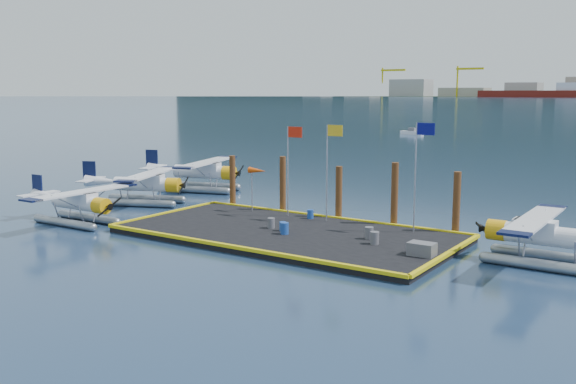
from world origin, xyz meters
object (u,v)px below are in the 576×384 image
(drum_4, at_px, (369,233))
(piling_4, at_px, (456,205))
(piling_3, at_px, (394,196))
(drum_5, at_px, (310,214))
(flagpole_red, at_px, (290,157))
(seaplane_c, at_px, (203,174))
(piling_1, at_px, (283,186))
(drum_3, at_px, (284,228))
(drum_2, at_px, (375,238))
(flagpole_yellow, at_px, (330,158))
(piling_0, at_px, (233,183))
(windsock, at_px, (257,172))
(flagpole_blue, at_px, (419,161))
(drum_0, at_px, (271,223))
(crate, at_px, (422,249))
(seaplane_a, at_px, (79,205))
(seaplane_b, at_px, (145,186))
(seaplane_d, at_px, (542,238))
(drum_1, at_px, (283,226))
(piling_2, at_px, (339,195))

(drum_4, xyz_separation_m, piling_4, (3.40, 4.68, 1.25))
(drum_4, relative_size, piling_3, 0.16)
(drum_5, bearing_deg, flagpole_red, -176.63)
(seaplane_c, xyz_separation_m, drum_5, (15.27, -6.80, -0.83))
(piling_1, relative_size, piling_3, 0.98)
(drum_3, bearing_deg, piling_4, 37.87)
(drum_2, distance_m, piling_3, 5.95)
(flagpole_yellow, bearing_deg, piling_0, 170.14)
(drum_4, distance_m, windsock, 10.87)
(piling_3, bearing_deg, flagpole_blue, -36.07)
(drum_0, bearing_deg, piling_3, 43.54)
(drum_5, height_order, piling_3, piling_3)
(drum_0, distance_m, piling_4, 11.17)
(piling_0, bearing_deg, crate, -20.37)
(seaplane_a, xyz_separation_m, seaplane_b, (-1.96, 7.75, 0.11))
(seaplane_c, height_order, drum_3, seaplane_c)
(piling_1, height_order, piling_3, piling_3)
(drum_2, distance_m, flagpole_red, 9.82)
(seaplane_a, distance_m, seaplane_b, 8.00)
(seaplane_b, bearing_deg, drum_3, 53.19)
(windsock, distance_m, piling_0, 4.02)
(seaplane_b, relative_size, drum_0, 14.19)
(drum_5, height_order, crate, crate)
(drum_2, distance_m, crate, 3.23)
(seaplane_d, xyz_separation_m, windsock, (-19.18, 1.93, 1.84))
(seaplane_a, relative_size, seaplane_b, 0.94)
(piling_1, bearing_deg, drum_5, -25.13)
(seaplane_d, xyz_separation_m, drum_1, (-14.33, -2.11, -0.71))
(drum_4, xyz_separation_m, windsock, (-10.12, 3.08, 2.48))
(flagpole_blue, relative_size, piling_4, 1.62)
(seaplane_a, bearing_deg, drum_1, 107.17)
(seaplane_b, height_order, crate, seaplane_b)
(piling_2, bearing_deg, windsock, -163.85)
(seaplane_c, bearing_deg, piling_1, 50.31)
(seaplane_a, height_order, drum_4, seaplane_a)
(seaplane_a, height_order, crate, seaplane_a)
(drum_1, distance_m, flagpole_blue, 8.92)
(drum_0, relative_size, flagpole_blue, 0.10)
(drum_4, relative_size, piling_0, 0.17)
(seaplane_d, height_order, crate, seaplane_d)
(drum_0, bearing_deg, seaplane_b, 167.31)
(windsock, bearing_deg, drum_0, -44.80)
(flagpole_blue, relative_size, piling_3, 1.51)
(seaplane_c, height_order, piling_0, piling_0)
(piling_1, bearing_deg, flagpole_blue, -8.51)
(drum_3, bearing_deg, crate, -1.32)
(drum_1, distance_m, drum_5, 4.18)
(flagpole_blue, distance_m, piling_0, 15.51)
(drum_0, xyz_separation_m, windsock, (-3.84, 3.81, 2.51))
(drum_4, bearing_deg, piling_0, 161.02)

